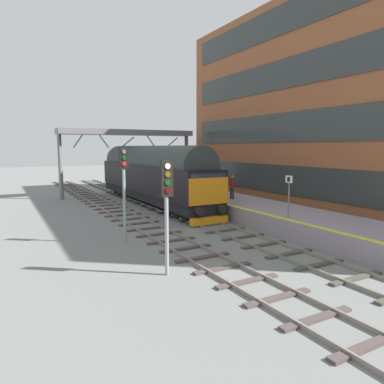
{
  "coord_description": "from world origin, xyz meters",
  "views": [
    {
      "loc": [
        -10.74,
        -18.99,
        4.59
      ],
      "look_at": [
        0.2,
        0.9,
        1.69
      ],
      "focal_mm": 33.17,
      "sensor_mm": 36.0,
      "label": 1
    }
  ],
  "objects": [
    {
      "name": "signal_post_mid",
      "position": [
        -5.59,
        -3.05,
        2.94
      ],
      "size": [
        0.44,
        0.22,
        4.58
      ],
      "color": "gray",
      "rests_on": "ground"
    },
    {
      "name": "diesel_locomotive",
      "position": [
        0.0,
        7.35,
        2.48
      ],
      "size": [
        2.74,
        18.13,
        4.68
      ],
      "color": "black",
      "rests_on": "ground"
    },
    {
      "name": "signal_post_near",
      "position": [
        -5.59,
        -7.79,
        2.71
      ],
      "size": [
        0.44,
        0.22,
        4.13
      ],
      "color": "gray",
      "rests_on": "ground"
    },
    {
      "name": "station_building",
      "position": [
        10.81,
        -1.33,
        7.77
      ],
      "size": [
        5.46,
        31.33,
        15.55
      ],
      "color": "#955432",
      "rests_on": "ground"
    },
    {
      "name": "platform_number_sign",
      "position": [
        2.08,
        -5.81,
        2.42
      ],
      "size": [
        0.1,
        0.44,
        2.15
      ],
      "color": "slate",
      "rests_on": "station_platform"
    },
    {
      "name": "ground_plane",
      "position": [
        0.0,
        0.0,
        0.0
      ],
      "size": [
        140.0,
        140.0,
        0.0
      ],
      "primitive_type": "plane",
      "color": "slate",
      "rests_on": "ground"
    },
    {
      "name": "overhead_footbridge",
      "position": [
        0.3,
        13.57,
        5.61
      ],
      "size": [
        12.81,
        2.0,
        6.18
      ],
      "color": "slate",
      "rests_on": "ground"
    },
    {
      "name": "waiting_passenger",
      "position": [
        3.39,
        0.95,
        1.99
      ],
      "size": [
        0.41,
        0.5,
        1.64
      ],
      "rotation": [
        0.0,
        0.0,
        1.81
      ],
      "color": "#323530",
      "rests_on": "station_platform"
    },
    {
      "name": "track_adjacent_west",
      "position": [
        -3.51,
        0.0,
        0.06
      ],
      "size": [
        2.5,
        60.0,
        0.15
      ],
      "color": "gray",
      "rests_on": "ground"
    },
    {
      "name": "track_main",
      "position": [
        0.0,
        0.0,
        0.06
      ],
      "size": [
        2.5,
        60.0,
        0.15
      ],
      "color": "slate",
      "rests_on": "ground"
    },
    {
      "name": "station_platform",
      "position": [
        3.6,
        0.0,
        0.5
      ],
      "size": [
        4.0,
        44.0,
        1.01
      ],
      "color": "gray",
      "rests_on": "ground"
    }
  ]
}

